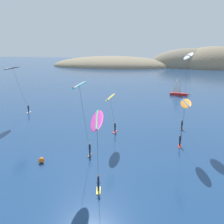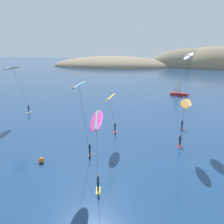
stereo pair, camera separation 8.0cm
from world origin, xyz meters
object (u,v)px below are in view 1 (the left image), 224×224
(kitesurfer_cyan, at_px, (80,92))
(kitesurfer_orange, at_px, (185,107))
(kitesurfer_white, at_px, (188,62))
(kitesurfer_black, at_px, (14,71))
(marker_buoy, at_px, (41,160))
(sailboat_near, at_px, (180,93))
(kitesurfer_magenta, at_px, (97,126))
(kitesurfer_yellow, at_px, (111,100))

(kitesurfer_cyan, relative_size, kitesurfer_orange, 1.42)
(kitesurfer_cyan, height_order, kitesurfer_white, kitesurfer_white)
(kitesurfer_black, height_order, marker_buoy, kitesurfer_black)
(kitesurfer_cyan, relative_size, kitesurfer_white, 0.79)
(sailboat_near, distance_m, kitesurfer_magenta, 61.18)
(kitesurfer_white, bearing_deg, kitesurfer_cyan, -122.98)
(sailboat_near, xyz_separation_m, marker_buoy, (-14.76, -52.99, -0.29))
(kitesurfer_white, bearing_deg, kitesurfer_orange, -89.88)
(sailboat_near, relative_size, kitesurfer_yellow, 0.74)
(kitesurfer_white, height_order, marker_buoy, kitesurfer_white)
(kitesurfer_cyan, distance_m, kitesurfer_black, 27.23)
(kitesurfer_white, bearing_deg, marker_buoy, -135.21)
(sailboat_near, xyz_separation_m, kitesurfer_white, (1.73, -36.63, 10.78))
(kitesurfer_orange, relative_size, kitesurfer_white, 0.56)
(kitesurfer_orange, relative_size, kitesurfer_yellow, 0.89)
(kitesurfer_orange, height_order, kitesurfer_yellow, kitesurfer_orange)
(kitesurfer_cyan, relative_size, kitesurfer_magenta, 1.20)
(sailboat_near, relative_size, kitesurfer_cyan, 0.58)
(kitesurfer_magenta, bearing_deg, marker_buoy, 141.87)
(kitesurfer_white, bearing_deg, sailboat_near, 92.70)
(kitesurfer_orange, height_order, kitesurfer_white, kitesurfer_white)
(kitesurfer_black, height_order, kitesurfer_yellow, kitesurfer_black)
(kitesurfer_magenta, bearing_deg, kitesurfer_black, 134.13)
(kitesurfer_yellow, xyz_separation_m, marker_buoy, (-5.99, -10.07, -5.82))
(kitesurfer_orange, relative_size, kitesurfer_black, 0.71)
(kitesurfer_black, bearing_deg, kitesurfer_magenta, -45.87)
(kitesurfer_cyan, bearing_deg, kitesurfer_white, 57.02)
(kitesurfer_orange, distance_m, marker_buoy, 19.21)
(kitesurfer_yellow, bearing_deg, kitesurfer_black, 160.05)
(kitesurfer_cyan, height_order, kitesurfer_black, kitesurfer_cyan)
(kitesurfer_magenta, relative_size, marker_buoy, 12.18)
(kitesurfer_black, relative_size, marker_buoy, 14.50)
(marker_buoy, bearing_deg, kitesurfer_black, 129.99)
(kitesurfer_black, distance_m, kitesurfer_magenta, 35.14)
(kitesurfer_magenta, bearing_deg, sailboat_near, 85.19)
(kitesurfer_cyan, relative_size, kitesurfer_yellow, 1.27)
(kitesurfer_black, bearing_deg, kitesurfer_orange, -17.22)
(kitesurfer_orange, distance_m, kitesurfer_white, 9.93)
(kitesurfer_orange, xyz_separation_m, kitesurfer_white, (-0.02, 8.44, 5.23))
(sailboat_near, height_order, kitesurfer_cyan, kitesurfer_cyan)
(kitesurfer_cyan, distance_m, kitesurfer_orange, 14.20)
(kitesurfer_white, distance_m, marker_buoy, 25.72)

